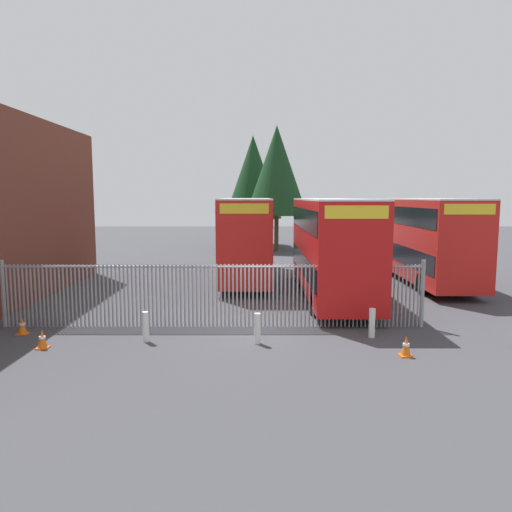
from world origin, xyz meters
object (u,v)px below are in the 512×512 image
bollard_center_front (260,328)px  bollard_near_left (148,327)px  double_decker_bus_near_gate (426,237)px  double_decker_bus_behind_fence_left (333,244)px  double_decker_bus_behind_fence_right (249,235)px  bollard_near_right (375,323)px  traffic_cone_by_gate (25,325)px  traffic_cone_mid_forecourt (409,347)px  traffic_cone_near_kerb (45,339)px

bollard_center_front → bollard_near_left: bearing=176.7°
double_decker_bus_near_gate → double_decker_bus_behind_fence_left: 6.74m
double_decker_bus_behind_fence_left → bollard_near_left: bearing=-135.0°
double_decker_bus_behind_fence_right → bollard_near_right: 12.14m
double_decker_bus_near_gate → bollard_center_front: bearing=-128.8°
bollard_center_front → traffic_cone_by_gate: 7.81m
bollard_near_left → bollard_near_right: bearing=3.6°
bollard_near_right → traffic_cone_by_gate: size_ratio=1.61×
double_decker_bus_behind_fence_right → traffic_cone_mid_forecourt: size_ratio=18.32×
double_decker_bus_behind_fence_left → bollard_near_right: 6.64m
bollard_near_left → traffic_cone_near_kerb: bollard_near_left is taller
double_decker_bus_behind_fence_left → bollard_near_right: bearing=-86.5°
double_decker_bus_near_gate → bollard_near_right: bearing=-116.4°
bollard_near_right → bollard_near_left: bearing=-176.4°
double_decker_bus_behind_fence_right → bollard_center_front: size_ratio=11.38×
double_decker_bus_behind_fence_right → traffic_cone_near_kerb: size_ratio=18.32×
double_decker_bus_behind_fence_left → bollard_center_front: 7.97m
traffic_cone_by_gate → traffic_cone_near_kerb: 2.01m
double_decker_bus_near_gate → traffic_cone_by_gate: bearing=-149.1°
bollard_center_front → bollard_near_right: bearing=10.0°
double_decker_bus_near_gate → traffic_cone_near_kerb: bearing=-143.1°
bollard_near_right → bollard_center_front: bearing=-170.0°
double_decker_bus_near_gate → double_decker_bus_behind_fence_left: same height
double_decker_bus_behind_fence_left → traffic_cone_near_kerb: double_decker_bus_behind_fence_left is taller
bollard_near_right → traffic_cone_by_gate: bearing=178.2°
traffic_cone_by_gate → double_decker_bus_behind_fence_right: bearing=56.5°
double_decker_bus_near_gate → traffic_cone_mid_forecourt: (-4.56, -12.12, -2.13)m
traffic_cone_by_gate → double_decker_bus_behind_fence_left: bearing=28.4°
traffic_cone_by_gate → bollard_center_front: bearing=-7.4°
double_decker_bus_behind_fence_left → traffic_cone_by_gate: 12.73m
double_decker_bus_near_gate → double_decker_bus_behind_fence_left: bearing=-144.4°
double_decker_bus_behind_fence_left → bollard_center_front: double_decker_bus_behind_fence_left is taller
bollard_near_right → traffic_cone_near_kerb: bearing=-173.4°
bollard_center_front → traffic_cone_near_kerb: (-6.42, -0.51, -0.19)m
double_decker_bus_behind_fence_left → bollard_center_front: (-3.30, -6.98, -1.95)m
double_decker_bus_behind_fence_left → traffic_cone_by_gate: bearing=-151.6°
double_decker_bus_behind_fence_right → traffic_cone_by_gate: double_decker_bus_behind_fence_right is taller
double_decker_bus_behind_fence_left → traffic_cone_mid_forecourt: (0.92, -8.20, -2.13)m
double_decker_bus_near_gate → traffic_cone_mid_forecourt: 13.13m
traffic_cone_by_gate → bollard_near_left: bearing=-10.7°
bollard_near_right → traffic_cone_by_gate: 11.44m
double_decker_bus_behind_fence_left → traffic_cone_mid_forecourt: bearing=-83.6°
bollard_near_left → traffic_cone_by_gate: 4.33m
traffic_cone_mid_forecourt → double_decker_bus_near_gate: bearing=69.4°
bollard_center_front → bollard_near_right: same height
double_decker_bus_near_gate → traffic_cone_mid_forecourt: bearing=-110.6°
bollard_near_right → traffic_cone_by_gate: bollard_near_right is taller
double_decker_bus_near_gate → traffic_cone_near_kerb: (-15.20, -11.42, -2.13)m
double_decker_bus_behind_fence_right → double_decker_bus_behind_fence_left: bearing=-51.7°
bollard_center_front → traffic_cone_by_gate: (-7.74, 1.00, -0.19)m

